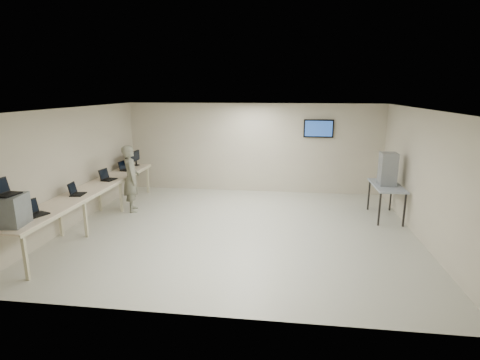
# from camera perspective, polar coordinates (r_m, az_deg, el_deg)

# --- Properties ---
(room) EXTENTS (8.01, 7.01, 2.81)m
(room) POSITION_cam_1_polar(r_m,az_deg,el_deg) (8.53, 0.10, 1.47)
(room) COLOR beige
(room) RESTS_ON ground
(workbench) EXTENTS (0.76, 6.00, 0.90)m
(workbench) POSITION_cam_1_polar(r_m,az_deg,el_deg) (9.75, -21.58, -1.49)
(workbench) COLOR beige
(workbench) RESTS_ON ground
(equipment_box) EXTENTS (0.53, 0.59, 0.54)m
(equipment_box) POSITION_cam_1_polar(r_m,az_deg,el_deg) (7.61, -31.59, -3.95)
(equipment_box) COLOR slate
(equipment_box) RESTS_ON workbench
(laptop_on_box) EXTENTS (0.33, 0.39, 0.29)m
(laptop_on_box) POSITION_cam_1_polar(r_m,az_deg,el_deg) (7.57, -32.25, -1.41)
(laptop_on_box) COLOR black
(laptop_on_box) RESTS_ON equipment_box
(laptop_0) EXTENTS (0.43, 0.46, 0.30)m
(laptop_0) POSITION_cam_1_polar(r_m,az_deg,el_deg) (8.05, -29.00, -4.22)
(laptop_0) COLOR black
(laptop_0) RESTS_ON workbench
(laptop_1) EXTENTS (0.33, 0.38, 0.28)m
(laptop_1) POSITION_cam_1_polar(r_m,az_deg,el_deg) (9.19, -23.76, -1.63)
(laptop_1) COLOR black
(laptop_1) RESTS_ON workbench
(laptop_2) EXTENTS (0.36, 0.41, 0.29)m
(laptop_2) POSITION_cam_1_polar(r_m,az_deg,el_deg) (10.38, -19.62, 0.41)
(laptop_2) COLOR black
(laptop_2) RESTS_ON workbench
(laptop_3) EXTENTS (0.33, 0.38, 0.27)m
(laptop_3) POSITION_cam_1_polar(r_m,az_deg,el_deg) (11.47, -17.17, 1.77)
(laptop_3) COLOR black
(laptop_3) RESTS_ON workbench
(monitor_near) EXTENTS (0.22, 0.49, 0.48)m
(monitor_near) POSITION_cam_1_polar(r_m,az_deg,el_deg) (11.66, -16.48, 3.11)
(monitor_near) COLOR black
(monitor_near) RESTS_ON workbench
(monitor_far) EXTENTS (0.21, 0.46, 0.46)m
(monitor_far) POSITION_cam_1_polar(r_m,az_deg,el_deg) (12.09, -15.58, 3.45)
(monitor_far) COLOR black
(monitor_far) RESTS_ON workbench
(soldier) EXTENTS (0.66, 0.77, 1.79)m
(soldier) POSITION_cam_1_polar(r_m,az_deg,el_deg) (10.39, -16.24, 0.20)
(soldier) COLOR slate
(soldier) RESTS_ON ground
(side_table) EXTENTS (0.67, 1.44, 0.87)m
(side_table) POSITION_cam_1_polar(r_m,az_deg,el_deg) (10.15, 21.47, -1.10)
(side_table) COLOR #8B94A0
(side_table) RESTS_ON ground
(storage_bins) EXTENTS (0.39, 0.43, 0.82)m
(storage_bins) POSITION_cam_1_polar(r_m,az_deg,el_deg) (10.04, 21.59, 1.57)
(storage_bins) COLOR gray
(storage_bins) RESTS_ON side_table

